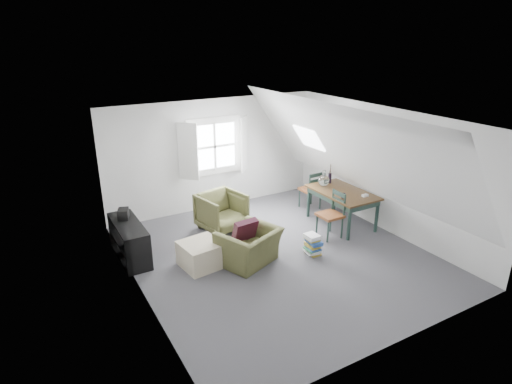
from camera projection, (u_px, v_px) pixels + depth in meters
floor at (279, 255)px, 7.83m from camera, size 5.50×5.50×0.00m
ceiling at (282, 120)px, 6.96m from camera, size 5.50×5.50×0.00m
wall_back at (214, 155)px, 9.63m from camera, size 5.00×0.00×5.00m
wall_front at (404, 261)px, 5.16m from camera, size 5.00×0.00×5.00m
wall_left at (136, 221)px, 6.23m from camera, size 0.00×5.50×5.50m
wall_right at (385, 170)px, 8.56m from camera, size 0.00×5.50×5.50m
slope_left at (195, 177)px, 6.49m from camera, size 3.19×5.50×4.48m
slope_right at (351, 151)px, 7.93m from camera, size 3.19×5.50×4.48m
dormer_window at (215, 147)px, 9.50m from camera, size 1.71×0.35×1.30m
skylight at (309, 138)px, 9.00m from camera, size 0.35×0.75×0.47m
armchair_near at (249, 262)px, 7.60m from camera, size 1.22×1.16×0.63m
armchair_far at (222, 229)px, 8.90m from camera, size 1.00×1.01×0.78m
throw_pillow at (245, 231)px, 7.53m from camera, size 0.46×0.30×0.46m
ottoman at (201, 254)px, 7.42m from camera, size 0.74×0.74×0.44m
dining_table at (342, 196)px, 8.91m from camera, size 0.89×1.48×0.74m
demijohn at (324, 180)px, 9.12m from camera, size 0.24×0.24×0.34m
vase_twigs at (330, 178)px, 9.32m from camera, size 0.07×0.08×0.56m
cup at (343, 198)px, 8.51m from camera, size 0.11×0.11×0.10m
paper_box at (365, 195)px, 8.59m from camera, size 0.12×0.08×0.04m
dining_chair_far at (311, 189)px, 9.78m from camera, size 0.42×0.42×0.90m
dining_chair_near at (332, 214)px, 8.41m from camera, size 0.43×0.43×0.93m
media_shelf at (130, 243)px, 7.63m from camera, size 0.44×1.32×0.67m
electronics_box at (123, 214)px, 7.71m from camera, size 0.25×0.29×0.20m
magazine_stack at (313, 244)px, 7.82m from camera, size 0.29×0.34×0.39m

